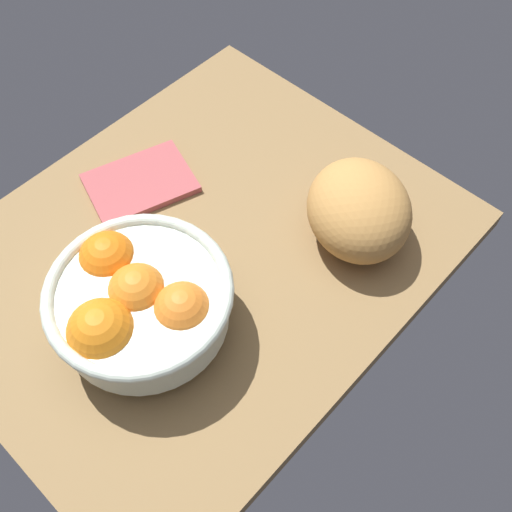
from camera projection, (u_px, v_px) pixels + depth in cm
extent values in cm
cube|color=olive|center=(201.00, 255.00, 85.89)|extent=(69.14, 55.88, 3.00)
cylinder|color=silver|center=(147.00, 320.00, 77.18)|extent=(8.48, 8.48, 2.33)
cylinder|color=silver|center=(142.00, 304.00, 73.70)|extent=(21.16, 21.16, 6.01)
torus|color=silver|center=(138.00, 292.00, 71.19)|extent=(22.76, 22.76, 1.60)
sphere|color=orange|center=(138.00, 293.00, 72.74)|extent=(7.34, 7.34, 7.34)
sphere|color=orange|center=(102.00, 333.00, 69.64)|extent=(8.21, 8.21, 8.21)
sphere|color=orange|center=(183.00, 311.00, 71.39)|extent=(7.18, 7.18, 7.18)
sphere|color=orange|center=(109.00, 260.00, 75.33)|extent=(7.41, 7.41, 7.41)
ellipsoid|color=#BC8645|center=(359.00, 210.00, 81.67)|extent=(21.11, 21.51, 10.69)
cube|color=#AF4F52|center=(140.00, 183.00, 90.52)|extent=(17.97, 15.30, 1.07)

